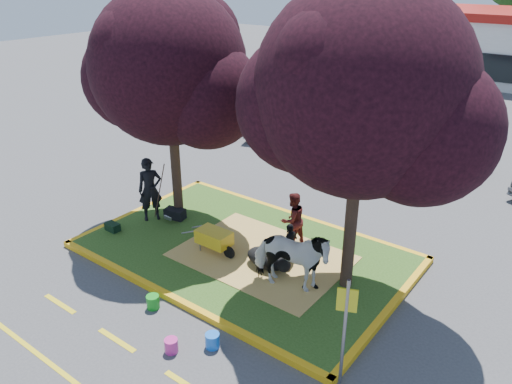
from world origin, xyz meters
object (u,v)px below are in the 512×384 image
Objects in this scene: wheelbarrow at (214,238)px; bucket_pink at (171,346)px; bucket_blue at (212,340)px; bucket_green at (153,302)px; car_black at (228,114)px; handler at (150,190)px; calf at (267,258)px; car_silver at (271,120)px; cow at (291,259)px; sign_post at (345,327)px.

wheelbarrow reaches higher than bucket_pink.
bucket_pink is at bearing -133.48° from bucket_blue.
bucket_green is 1.00× the size of bucket_blue.
bucket_blue is 0.08× the size of car_black.
bucket_pink is at bearing -68.59° from car_black.
handler is at bearing 137.77° from bucket_green.
car_black is at bearing 128.69° from bucket_blue.
calf is at bearing 66.24° from bucket_green.
car_silver reaches higher than calf.
calf is at bearing -59.75° from car_black.
bucket_pink is at bearing 148.52° from cow.
cow is at bearing 84.01° from bucket_blue.
car_silver reaches higher than bucket_green.
calf reaches higher than bucket_green.
sign_post is 16.27m from car_black.
car_silver reaches higher than wheelbarrow.
car_silver is (-5.35, 12.02, 0.46)m from bucket_green.
sign_post reaches higher than car_black.
wheelbarrow reaches higher than calf.
bucket_blue is at bearing -81.37° from calf.
sign_post is (3.32, -2.39, 1.10)m from calf.
bucket_blue is at bearing -86.05° from handler.
sign_post is at bearing -146.11° from cow.
wheelbarrow is at bearing 101.02° from car_silver.
handler is 9.67m from car_black.
cow reaches higher than bucket_green.
cow is 5.99× the size of bucket_green.
cow is 3.23m from bucket_green.
sign_post is at bearing 9.88° from bucket_blue.
handler is at bearing 172.91° from wheelbarrow.
sign_post reaches higher than bucket_pink.
bucket_green is (-4.51, -0.31, -1.34)m from sign_post.
car_black reaches higher than bucket_pink.
wheelbarrow is 0.42× the size of car_black.
handler is 0.48× the size of car_black.
wheelbarrow reaches higher than bucket_green.
car_black reaches higher than calf.
wheelbarrow is (2.73, -0.32, -0.52)m from handler.
handler is at bearing -77.68° from car_black.
calf is 11.39m from car_silver.
wheelbarrow is at bearing 69.59° from cow.
sign_post is 8.32× the size of bucket_pink.
bucket_green is 0.08× the size of car_silver.
bucket_green is 13.59m from car_black.
bucket_green and bucket_blue have the same top height.
car_black reaches higher than wheelbarrow.
wheelbarrow is at bearing -66.04° from car_black.
bucket_green is at bearing 120.23° from cow.
cow is 1.19m from calf.
calf is at bearing -56.47° from handler.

